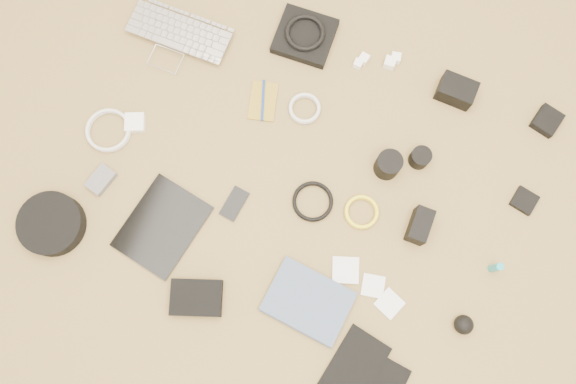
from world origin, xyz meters
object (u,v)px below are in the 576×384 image
(dslr_camera, at_px, (456,91))
(headphone_case, at_px, (52,224))
(laptop, at_px, (174,44))
(tablet, at_px, (162,226))
(phone, at_px, (234,204))
(paperback, at_px, (294,329))

(dslr_camera, height_order, headphone_case, dslr_camera)
(laptop, distance_m, dslr_camera, 0.92)
(tablet, relative_size, phone, 2.60)
(dslr_camera, relative_size, phone, 1.12)
(headphone_case, relative_size, paperback, 0.81)
(laptop, height_order, dslr_camera, dslr_camera)
(dslr_camera, distance_m, tablet, 1.01)
(phone, relative_size, headphone_case, 0.52)
(tablet, bearing_deg, laptop, 120.97)
(tablet, xyz_separation_m, paperback, (0.49, -0.14, 0.01))
(paperback, bearing_deg, laptop, 50.78)
(phone, relative_size, paperback, 0.43)
(laptop, xyz_separation_m, dslr_camera, (0.90, 0.17, 0.02))
(laptop, bearing_deg, paperback, -45.01)
(laptop, xyz_separation_m, paperback, (0.69, -0.70, -0.00))
(laptop, relative_size, dslr_camera, 2.95)
(tablet, relative_size, paperback, 1.11)
(dslr_camera, distance_m, headphone_case, 1.32)
(phone, bearing_deg, tablet, -133.33)
(dslr_camera, relative_size, paperback, 0.48)
(tablet, height_order, phone, tablet)
(laptop, relative_size, phone, 3.32)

